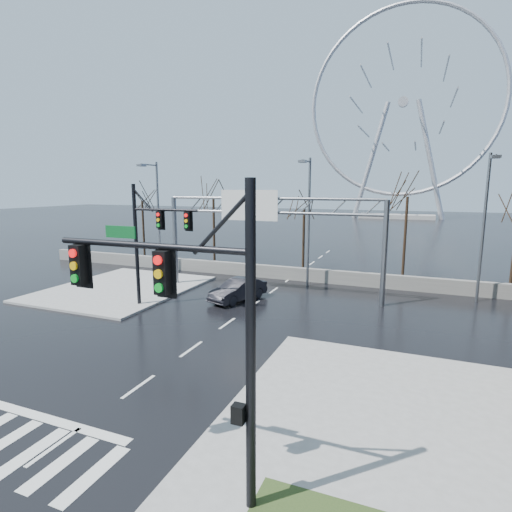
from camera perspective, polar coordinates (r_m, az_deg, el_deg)
The scene contains 16 objects.
ground at distance 17.27m, azimuth -16.41°, elevation -17.45°, with size 260.00×260.00×0.00m, color black.
sidewalk_right_ext at distance 15.89m, azimuth 21.07°, elevation -19.96°, with size 12.00×10.00×0.15m, color gray.
sidewalk_far at distance 32.61m, azimuth -18.61°, elevation -4.40°, with size 10.00×12.00×0.15m, color gray.
barrier_wall at distance 34.14m, azimuth 4.74°, elevation -2.47°, with size 52.00×0.50×1.10m, color slate.
signal_mast_near at distance 9.59m, azimuth -8.45°, elevation -8.07°, with size 5.52×0.41×8.00m.
signal_mast_far at distance 26.25m, azimuth -14.92°, elevation 3.01°, with size 4.72×0.41×8.00m.
sign_gantry at distance 28.83m, azimuth 1.17°, elevation 4.62°, with size 16.36×0.40×7.60m.
streetlight_left at distance 37.18m, azimuth -14.10°, elevation 6.59°, with size 0.50×2.55×10.00m.
streetlight_mid at distance 31.10m, azimuth 7.41°, elevation 6.22°, with size 0.50×2.55×10.00m.
streetlight_right at distance 30.40m, azimuth 29.94°, elevation 4.92°, with size 0.50×2.55×10.00m.
tree_far_left at distance 45.45m, azimuth -15.92°, elevation 6.65°, with size 3.50×3.50×7.00m.
tree_left at distance 40.11m, azimuth -6.09°, elevation 7.17°, with size 3.75×3.75×7.50m.
tree_center at distance 37.78m, azimuth 6.88°, elevation 5.77°, with size 3.25×3.25×6.50m.
tree_right at distance 35.43m, azimuth 20.76°, elevation 6.64°, with size 3.90×3.90×7.80m.
ferris_wheel at distance 108.55m, azimuth 20.22°, elevation 18.98°, with size 45.00×6.00×50.91m.
car at distance 27.86m, azimuth -2.56°, elevation -4.84°, with size 1.59×4.55×1.50m, color black.
Camera 1 is at (9.81, -11.89, 7.80)m, focal length 28.00 mm.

